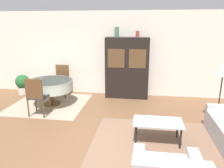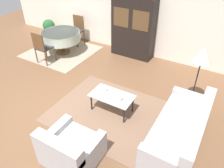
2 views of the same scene
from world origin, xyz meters
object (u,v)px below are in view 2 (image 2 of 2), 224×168
at_px(dining_chair_near, 42,46).
at_px(floor_lamp, 203,56).
at_px(dining_table, 61,36).
at_px(dining_chair_far, 77,28).
at_px(display_cabinet, 133,28).
at_px(couch, 181,131).
at_px(coffee_table, 112,97).
at_px(bowl, 118,98).
at_px(potted_plant, 49,27).
at_px(armchair, 71,149).
at_px(cup, 105,90).

distance_m(dining_chair_near, floor_lamp, 4.52).
bearing_deg(dining_table, dining_chair_far, 90.00).
distance_m(display_cabinet, dining_chair_near, 2.86).
relative_size(couch, coffee_table, 2.09).
xyz_separation_m(bowl, potted_plant, (-4.50, 2.60, -0.11)).
xyz_separation_m(armchair, dining_table, (-3.00, 3.23, 0.30)).
relative_size(dining_table, dining_chair_far, 1.27).
distance_m(cup, bowl, 0.40).
distance_m(couch, armchair, 2.10).
distance_m(armchair, potted_plant, 5.97).
xyz_separation_m(couch, dining_chair_near, (-4.55, 0.95, 0.29)).
height_order(coffee_table, dining_chair_near, dining_chair_near).
relative_size(dining_chair_far, bowl, 5.03).
bearing_deg(bowl, cup, 162.63).
distance_m(display_cabinet, cup, 2.78).
height_order(cup, potted_plant, potted_plant).
height_order(dining_table, dining_chair_near, dining_chair_near).
distance_m(couch, cup, 1.83).
height_order(dining_chair_near, floor_lamp, floor_lamp).
distance_m(coffee_table, cup, 0.24).
distance_m(couch, display_cabinet, 3.79).
bearing_deg(cup, floor_lamp, 33.51).
bearing_deg(floor_lamp, potted_plant, 167.03).
height_order(armchair, cup, armchair).
height_order(dining_chair_near, dining_chair_far, same).
relative_size(display_cabinet, potted_plant, 2.89).
bearing_deg(dining_chair_far, couch, 149.63).
relative_size(floor_lamp, potted_plant, 2.27).
bearing_deg(floor_lamp, dining_chair_far, 162.97).
relative_size(couch, display_cabinet, 1.06).
bearing_deg(floor_lamp, dining_table, 173.48).
height_order(armchair, bowl, armchair).
xyz_separation_m(display_cabinet, floor_lamp, (2.33, -1.53, 0.32)).
distance_m(armchair, cup, 1.62).
bearing_deg(armchair, dining_table, 132.89).
bearing_deg(display_cabinet, dining_chair_near, -138.49).
height_order(couch, dining_chair_far, dining_chair_far).
bearing_deg(armchair, bowl, 85.07).
relative_size(coffee_table, dining_chair_far, 0.96).
bearing_deg(coffee_table, dining_table, 149.92).
bearing_deg(dining_chair_far, dining_table, 90.00).
xyz_separation_m(coffee_table, display_cabinet, (-0.83, 2.73, 0.56)).
relative_size(dining_table, dining_chair_near, 1.27).
distance_m(armchair, floor_lamp, 3.24).
relative_size(coffee_table, floor_lamp, 0.64).
xyz_separation_m(dining_chair_near, bowl, (3.12, -0.91, -0.11)).
distance_m(dining_chair_far, potted_plant, 1.39).
distance_m(display_cabinet, potted_plant, 3.55).
height_order(dining_table, cup, dining_table).
bearing_deg(coffee_table, display_cabinet, 106.86).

